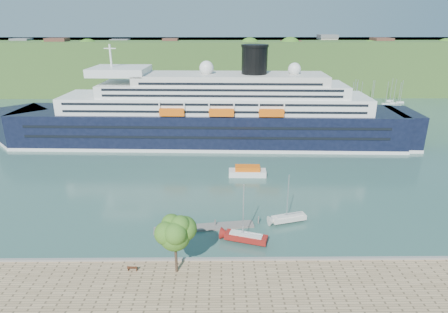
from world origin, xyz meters
The scene contains 10 objects.
ground centered at (0.00, 0.00, 0.00)m, with size 400.00×400.00×0.00m, color #2F554D.
far_hillside centered at (0.00, 145.00, 12.00)m, with size 400.00×50.00×24.00m, color #376126.
quay_coping centered at (0.00, -0.20, 1.15)m, with size 220.00×0.50×0.30m, color slate.
cruise_ship centered at (-0.74, 56.61, 13.61)m, with size 121.21×17.65×27.22m, color black, non-canonical shape.
park_bench centered at (-9.08, -2.45, 1.45)m, with size 1.40×0.58×0.90m, color #492614, non-canonical shape.
promenade_tree centered at (-3.04, -2.69, 5.62)m, with size 5.58×5.58×9.25m, color #2C5E18, non-canonical shape.
floating_pontoon centered at (0.17, 10.11, 0.19)m, with size 16.90×2.07×0.38m, color gray, non-canonical shape.
sailboat_red centered at (6.95, 5.70, 4.80)m, with size 7.43×2.06×9.60m, color maroon, non-canonical shape.
sailboat_white_far centered at (14.81, 11.93, 4.32)m, with size 6.69×1.86×8.64m, color silver, non-canonical shape.
tender_launch centered at (9.01, 32.75, 1.17)m, with size 8.46×2.89×2.34m, color #E85D0D, non-canonical shape.
Camera 1 is at (3.04, -45.18, 33.31)m, focal length 30.00 mm.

